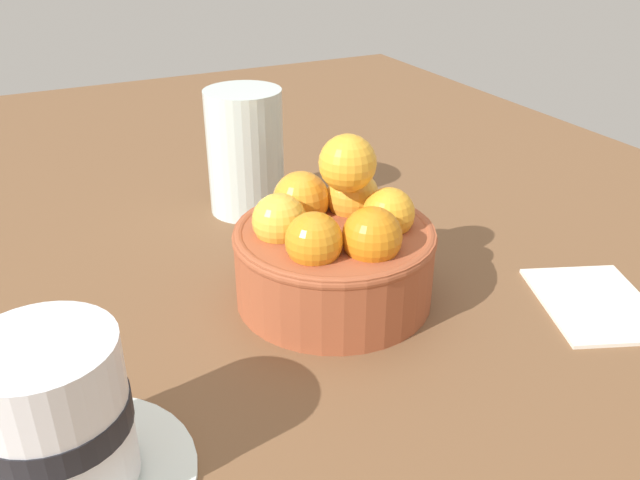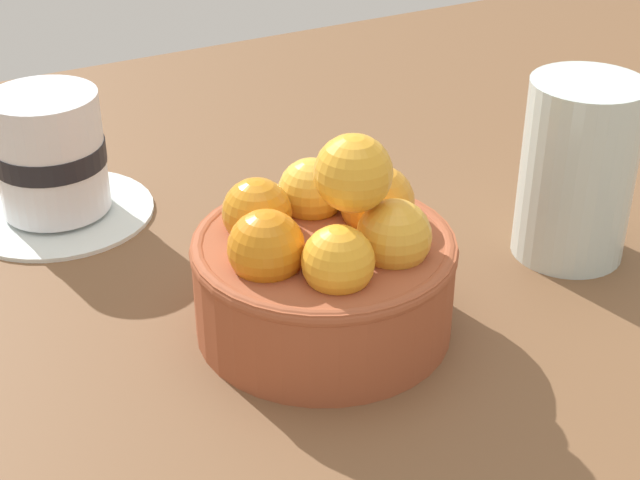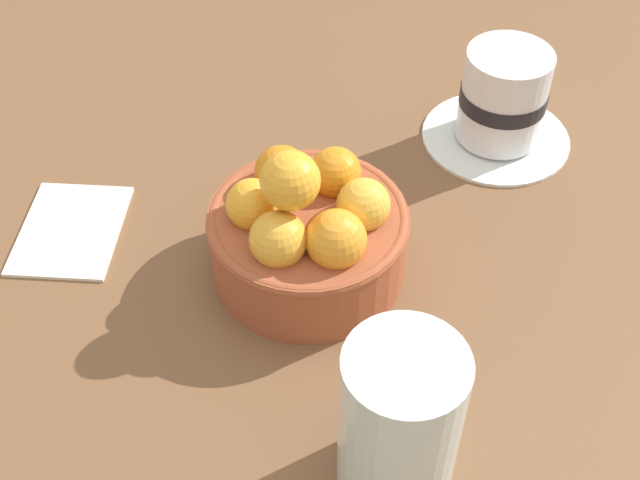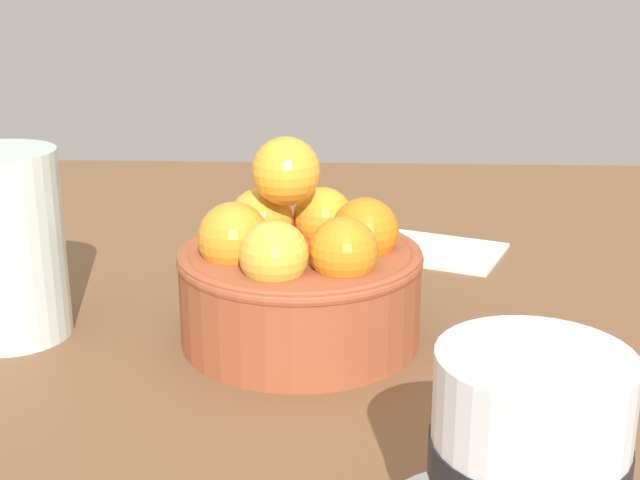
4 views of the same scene
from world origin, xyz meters
The scene contains 5 objects.
ground_plane centered at (0.00, 0.00, -1.58)cm, with size 147.98×97.72×3.16cm, color brown.
terracotta_bowl centered at (-0.07, 0.05, 4.27)cm, with size 14.93×14.93×12.47cm.
coffee_cup centered at (9.96, -20.74, 4.06)cm, with size 13.23×13.23×8.98cm.
water_glass centered at (-18.13, 0.19, 5.90)cm, with size 7.19×7.19×11.79cm, color silver.
folded_napkin centered at (9.70, 17.10, 0.30)cm, with size 10.43×7.91×0.60cm, color white.
Camera 3 is at (-41.54, 12.32, 48.32)cm, focal length 47.06 mm.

